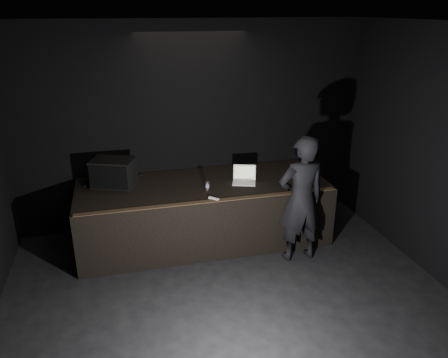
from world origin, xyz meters
TOP-DOWN VIEW (x-y plane):
  - ground at (0.00, 0.00)m, footprint 7.00×7.00m
  - room_walls at (0.00, 0.00)m, footprint 6.10×7.10m
  - stage_riser at (0.00, 2.73)m, footprint 4.00×1.50m
  - riser_lip at (0.00, 2.02)m, footprint 3.92×0.10m
  - stage_monitor at (-1.38, 3.01)m, footprint 0.77×0.67m
  - cable at (-1.38, 3.20)m, footprint 0.96×0.30m
  - laptop at (0.67, 2.65)m, footprint 0.45×0.43m
  - beer_can at (0.02, 2.45)m, footprint 0.06×0.06m
  - plastic_cup at (0.74, 2.55)m, footprint 0.08×0.08m
  - wii_remote at (0.03, 2.08)m, footprint 0.14×0.15m
  - person at (1.30, 1.78)m, footprint 0.73×0.49m

SIDE VIEW (x-z plane):
  - ground at x=0.00m, z-range 0.00..0.00m
  - stage_riser at x=0.00m, z-range 0.00..1.00m
  - person at x=1.30m, z-range 0.00..1.98m
  - riser_lip at x=0.00m, z-range 1.00..1.01m
  - cable at x=-1.38m, z-range 1.00..1.02m
  - wii_remote at x=0.03m, z-range 1.00..1.03m
  - plastic_cup at x=0.74m, z-range 1.00..1.10m
  - laptop at x=0.67m, z-range 0.94..1.19m
  - beer_can at x=0.02m, z-range 1.00..1.14m
  - stage_monitor at x=-1.38m, z-range 1.00..1.43m
  - room_walls at x=0.00m, z-range 0.26..3.78m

